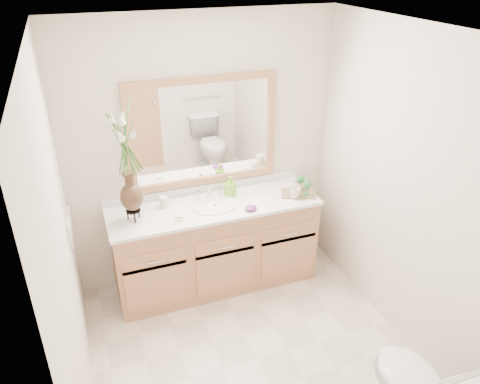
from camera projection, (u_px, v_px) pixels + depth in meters
name	position (u px, v px, depth m)	size (l,w,h in m)	color
floor	(257.00, 359.00, 3.60)	(2.60, 2.60, 0.00)	beige
ceiling	(264.00, 35.00, 2.49)	(2.40, 2.60, 0.02)	white
wall_back	(204.00, 154.00, 4.12)	(2.40, 0.02, 2.40)	white
wall_front	(377.00, 380.00, 1.96)	(2.40, 0.02, 2.40)	white
wall_left	(66.00, 265.00, 2.67)	(0.02, 2.60, 2.40)	white
wall_right	(412.00, 197.00, 3.41)	(0.02, 2.60, 2.40)	white
vanity	(215.00, 246.00, 4.26)	(1.80, 0.55, 0.80)	#B07956
counter	(214.00, 206.00, 4.06)	(1.84, 0.57, 0.03)	white
sink	(215.00, 211.00, 4.07)	(0.38, 0.34, 0.23)	white
mirror	(203.00, 132.00, 4.01)	(1.32, 0.04, 0.97)	white
switch_plate	(69.00, 230.00, 3.42)	(0.02, 0.12, 0.12)	white
flower_vase	(126.00, 152.00, 3.56)	(0.21, 0.21, 0.88)	black
tumbler	(164.00, 202.00, 4.00)	(0.08, 0.08, 0.10)	silver
soap_dish	(180.00, 218.00, 3.85)	(0.10, 0.10, 0.03)	silver
soap_bottle	(230.00, 187.00, 4.18)	(0.08, 0.08, 0.17)	#75C32E
purple_dish	(251.00, 208.00, 3.97)	(0.11, 0.09, 0.04)	#682674
tray	(298.00, 193.00, 4.23)	(0.30, 0.20, 0.01)	brown
mug_left	(295.00, 192.00, 4.13)	(0.10, 0.09, 0.10)	silver
mug_right	(299.00, 186.00, 4.25)	(0.09, 0.09, 0.09)	silver
goblet_front	(307.00, 185.00, 4.14)	(0.06, 0.06, 0.14)	#277633
goblet_back	(300.00, 180.00, 4.25)	(0.06, 0.06, 0.14)	#277633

